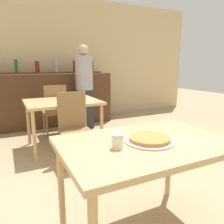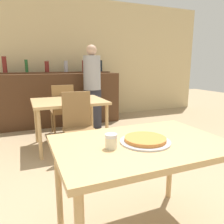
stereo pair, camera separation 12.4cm
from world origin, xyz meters
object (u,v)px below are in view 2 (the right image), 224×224
Objects in this scene: chair_far_side_back at (63,107)px; pizza_tray at (145,140)px; person_standing at (92,84)px; chair_far_side_front at (79,123)px; cheese_shaker at (111,141)px.

pizza_tray is (0.09, -2.73, 0.25)m from chair_far_side_back.
person_standing is (0.65, 0.25, 0.37)m from chair_far_side_back.
person_standing reaches higher than chair_far_side_front.
chair_far_side_back is at bearing -158.82° from person_standing.
chair_far_side_back is 2.70× the size of pizza_tray.
chair_far_side_back is 2.76m from cheese_shaker.
cheese_shaker is 0.06× the size of person_standing.
chair_far_side_back is 0.79m from person_standing.
cheese_shaker reaches higher than pizza_tray.
pizza_tray is at bearing -86.43° from chair_far_side_front.
cheese_shaker is at bearing -96.04° from chair_far_side_front.
chair_far_side_front is at bearing 83.96° from cheese_shaker.
chair_far_side_back is 2.74m from pizza_tray.
chair_far_side_front is 1.65m from person_standing.
chair_far_side_front is 1.54m from pizza_tray.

